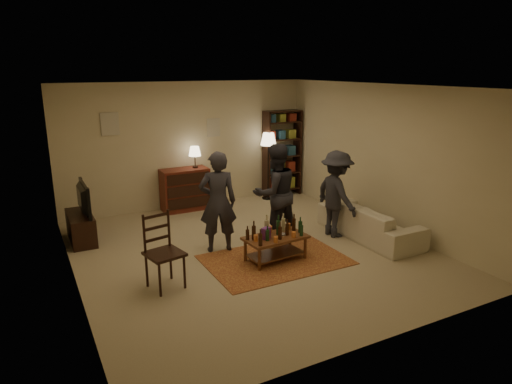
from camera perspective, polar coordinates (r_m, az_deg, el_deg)
floor at (r=7.73m, az=-0.63°, el=-7.38°), size 6.00×6.00×0.00m
room_shell at (r=9.75m, az=-12.21°, el=8.12°), size 6.00×6.00×6.00m
rug at (r=7.39m, az=2.43°, el=-8.45°), size 2.20×1.50×0.01m
coffee_table at (r=7.25m, az=2.43°, el=-5.76°), size 1.02×0.61×0.74m
dining_chair at (r=6.48m, az=-11.69°, el=-6.83°), size 0.56×0.56×1.08m
tv_stand at (r=8.59m, az=-21.09°, el=-3.34°), size 0.40×1.00×1.06m
dresser at (r=9.88m, az=-8.81°, el=0.46°), size 1.00×0.50×1.36m
bookshelf at (r=10.82m, az=3.27°, el=4.95°), size 0.90×0.34×2.02m
floor_lamp at (r=10.43m, az=1.56°, el=6.07°), size 0.36×0.36×1.55m
sofa at (r=8.49m, az=14.00°, el=-3.53°), size 0.81×2.08×0.61m
person_left at (r=7.51m, az=-4.79°, el=-1.25°), size 0.71×0.56×1.69m
person_right at (r=7.94m, az=2.41°, el=-0.13°), size 0.86×0.68×1.73m
person_by_sofa at (r=8.30m, az=10.00°, el=-0.26°), size 0.60×1.02×1.57m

